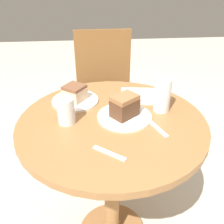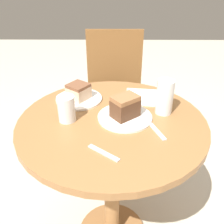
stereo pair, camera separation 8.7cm
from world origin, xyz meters
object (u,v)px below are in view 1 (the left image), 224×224
at_px(chair, 105,97).
at_px(glass_water, 162,96).
at_px(plate_near, 124,116).
at_px(cake_slice_far, 75,93).
at_px(plate_far, 75,100).
at_px(glass_lemonade, 66,112).
at_px(cake_slice_near, 125,106).

bearing_deg(chair, glass_water, -73.15).
distance_m(plate_near, cake_slice_far, 0.27).
height_order(chair, plate_far, chair).
bearing_deg(glass_lemonade, chair, 75.28).
height_order(plate_near, glass_lemonade, glass_lemonade).
bearing_deg(glass_water, cake_slice_far, 163.70).
xyz_separation_m(chair, glass_water, (0.21, -0.69, 0.36)).
relative_size(chair, plate_near, 4.03).
height_order(plate_far, glass_lemonade, glass_lemonade).
bearing_deg(glass_water, chair, 107.18).
relative_size(cake_slice_far, glass_water, 0.81).
bearing_deg(glass_water, plate_far, 163.70).
relative_size(plate_near, glass_lemonade, 2.09).
relative_size(plate_far, glass_water, 1.43).
xyz_separation_m(chair, cake_slice_near, (0.04, -0.74, 0.35)).
relative_size(cake_slice_near, cake_slice_far, 1.07).
relative_size(chair, glass_water, 6.09).
xyz_separation_m(cake_slice_near, glass_water, (0.17, 0.05, 0.01)).
relative_size(plate_far, cake_slice_near, 1.64).
bearing_deg(glass_lemonade, cake_slice_far, 81.26).
height_order(chair, glass_water, chair).
bearing_deg(plate_far, cake_slice_far, 0.00).
bearing_deg(cake_slice_far, chair, 73.48).
bearing_deg(plate_near, glass_water, 16.37).
distance_m(plate_far, cake_slice_near, 0.27).
distance_m(cake_slice_far, glass_water, 0.40).
bearing_deg(plate_near, chair, 93.32).
height_order(plate_far, glass_water, glass_water).
bearing_deg(cake_slice_far, glass_water, -16.30).
distance_m(chair, cake_slice_far, 0.69).
height_order(cake_slice_far, glass_lemonade, glass_lemonade).
bearing_deg(plate_far, cake_slice_near, -37.19).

